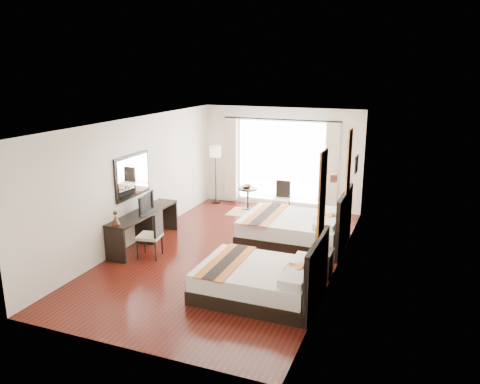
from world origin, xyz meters
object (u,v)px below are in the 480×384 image
(table_lamp, at_px, (321,235))
(desk_chair, at_px, (151,243))
(fruit_bowl, at_px, (247,187))
(bed_far, at_px, (297,229))
(window_chair, at_px, (281,205))
(television, at_px, (143,203))
(floor_lamp, at_px, (215,155))
(side_table, at_px, (248,199))
(bed_near, at_px, (262,280))
(console_desk, at_px, (144,228))
(vase, at_px, (321,249))
(nightstand, at_px, (321,263))

(table_lamp, distance_m, desk_chair, 3.52)
(fruit_bowl, bearing_deg, desk_chair, -99.38)
(bed_far, relative_size, window_chair, 2.51)
(television, relative_size, window_chair, 0.81)
(floor_lamp, relative_size, side_table, 2.74)
(side_table, bearing_deg, television, -109.76)
(desk_chair, distance_m, fruit_bowl, 4.03)
(bed_near, height_order, side_table, bed_near)
(bed_far, xyz_separation_m, side_table, (-1.93, 2.02, -0.03))
(television, distance_m, floor_lamp, 3.66)
(console_desk, bearing_deg, vase, -4.23)
(vase, xyz_separation_m, television, (-4.01, 0.28, 0.40))
(side_table, height_order, fruit_bowl, fruit_bowl)
(vase, bearing_deg, window_chair, 117.13)
(television, bearing_deg, nightstand, -101.13)
(bed_far, height_order, desk_chair, bed_far)
(table_lamp, height_order, window_chair, window_chair)
(console_desk, height_order, television, television)
(fruit_bowl, bearing_deg, television, -109.11)
(bed_far, height_order, table_lamp, bed_far)
(bed_far, xyz_separation_m, vase, (0.87, -1.62, 0.24))
(vase, bearing_deg, floor_lamp, 134.92)
(table_lamp, distance_m, console_desk, 4.01)
(side_table, bearing_deg, floor_lamp, 166.27)
(television, bearing_deg, desk_chair, -146.96)
(fruit_bowl, bearing_deg, console_desk, -109.50)
(nightstand, distance_m, console_desk, 4.02)
(desk_chair, xyz_separation_m, floor_lamp, (-0.41, 4.21, 1.11))
(television, bearing_deg, vase, -102.83)
(table_lamp, bearing_deg, console_desk, 178.80)
(console_desk, bearing_deg, window_chair, 54.92)
(console_desk, xyz_separation_m, television, (0.02, -0.02, 0.59))
(bed_far, bearing_deg, table_lamp, -59.37)
(side_table, relative_size, window_chair, 0.67)
(side_table, bearing_deg, nightstand, -51.61)
(floor_lamp, distance_m, side_table, 1.58)
(television, relative_size, fruit_bowl, 3.16)
(nightstand, height_order, side_table, side_table)
(window_chair, bearing_deg, side_table, -99.83)
(console_desk, height_order, desk_chair, desk_chair)
(table_lamp, distance_m, floor_lamp, 5.38)
(table_lamp, relative_size, side_table, 0.65)
(bed_far, relative_size, desk_chair, 2.31)
(table_lamp, relative_size, desk_chair, 0.40)
(floor_lamp, distance_m, window_chair, 2.43)
(bed_far, distance_m, side_table, 2.79)
(vase, distance_m, floor_lamp, 5.58)
(bed_near, xyz_separation_m, desk_chair, (-2.72, 0.80, -0.00))
(floor_lamp, distance_m, fruit_bowl, 1.34)
(bed_far, bearing_deg, vase, -61.71)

